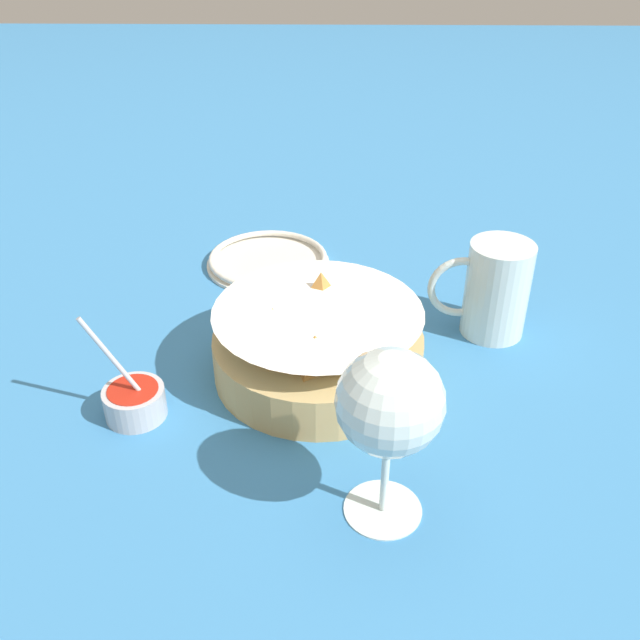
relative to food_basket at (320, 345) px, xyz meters
name	(u,v)px	position (x,y,z in m)	size (l,w,h in m)	color
ground_plane	(317,393)	(0.00, 0.04, -0.04)	(4.00, 4.00, 0.00)	teal
food_basket	(320,345)	(0.00, 0.00, 0.00)	(0.23, 0.23, 0.10)	tan
sauce_cup	(134,400)	(0.19, 0.08, -0.02)	(0.07, 0.06, 0.12)	#B7B7BC
wine_glass	(390,407)	(-0.06, 0.20, 0.08)	(0.09, 0.09, 0.17)	silver
beer_mug	(494,293)	(-0.20, -0.09, 0.02)	(0.12, 0.07, 0.12)	silver
side_plate	(268,260)	(0.08, -0.25, -0.03)	(0.17, 0.17, 0.01)	silver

